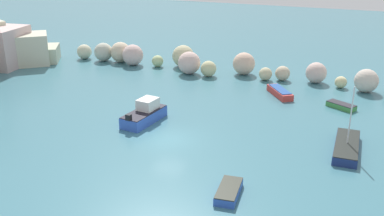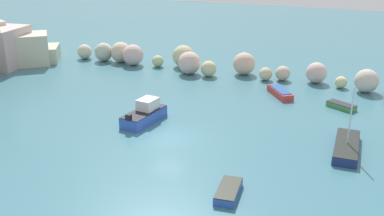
{
  "view_description": "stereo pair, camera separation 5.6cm",
  "coord_description": "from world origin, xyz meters",
  "px_view_note": "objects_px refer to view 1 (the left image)",
  "views": [
    {
      "loc": [
        14.15,
        -28.44,
        14.6
      ],
      "look_at": [
        0.0,
        4.73,
        1.0
      ],
      "focal_mm": 41.44,
      "sensor_mm": 36.0,
      "label": 1
    },
    {
      "loc": [
        14.2,
        -28.42,
        14.6
      ],
      "look_at": [
        0.0,
        4.73,
        1.0
      ],
      "focal_mm": 41.44,
      "sensor_mm": 36.0,
      "label": 2
    }
  ],
  "objects_px": {
    "moored_boat_2": "(229,191)",
    "moored_boat_3": "(280,92)",
    "moored_boat_0": "(145,114)",
    "moored_boat_5": "(341,106)",
    "moored_boat_4": "(347,147)"
  },
  "relations": [
    {
      "from": "moored_boat_3",
      "to": "moored_boat_0",
      "type": "bearing_deg",
      "value": 104.67
    },
    {
      "from": "moored_boat_2",
      "to": "moored_boat_4",
      "type": "height_order",
      "value": "moored_boat_4"
    },
    {
      "from": "moored_boat_3",
      "to": "moored_boat_4",
      "type": "distance_m",
      "value": 12.93
    },
    {
      "from": "moored_boat_0",
      "to": "moored_boat_2",
      "type": "xyz_separation_m",
      "value": [
        10.47,
        -8.44,
        -0.43
      ]
    },
    {
      "from": "moored_boat_2",
      "to": "moored_boat_4",
      "type": "bearing_deg",
      "value": -39.99
    },
    {
      "from": "moored_boat_2",
      "to": "moored_boat_4",
      "type": "distance_m",
      "value": 11.06
    },
    {
      "from": "moored_boat_0",
      "to": "moored_boat_2",
      "type": "relative_size",
      "value": 1.56
    },
    {
      "from": "moored_boat_5",
      "to": "moored_boat_0",
      "type": "bearing_deg",
      "value": 61.48
    },
    {
      "from": "moored_boat_3",
      "to": "moored_boat_5",
      "type": "relative_size",
      "value": 1.37
    },
    {
      "from": "moored_boat_0",
      "to": "moored_boat_5",
      "type": "distance_m",
      "value": 18.28
    },
    {
      "from": "moored_boat_4",
      "to": "moored_boat_5",
      "type": "distance_m",
      "value": 9.33
    },
    {
      "from": "moored_boat_3",
      "to": "moored_boat_5",
      "type": "xyz_separation_m",
      "value": [
        6.09,
        -1.39,
        -0.1
      ]
    },
    {
      "from": "moored_boat_0",
      "to": "moored_boat_5",
      "type": "relative_size",
      "value": 1.67
    },
    {
      "from": "moored_boat_0",
      "to": "moored_boat_4",
      "type": "distance_m",
      "value": 16.56
    },
    {
      "from": "moored_boat_2",
      "to": "moored_boat_3",
      "type": "height_order",
      "value": "moored_boat_3"
    }
  ]
}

